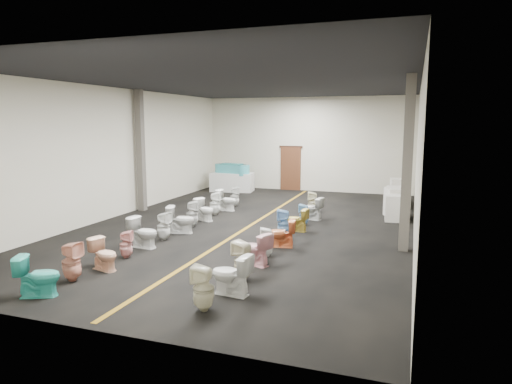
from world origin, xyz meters
TOP-DOWN VIEW (x-y plane):
  - floor at (0.00, 0.00)m, footprint 16.00×16.00m
  - ceiling at (0.00, 0.00)m, footprint 16.00×16.00m
  - wall_back at (0.00, 8.00)m, footprint 10.00×0.00m
  - wall_front at (0.00, -8.00)m, footprint 10.00×0.00m
  - wall_left at (-5.00, 0.00)m, footprint 0.00×16.00m
  - wall_right at (5.00, 0.00)m, footprint 0.00×16.00m
  - aisle_stripe at (0.00, 0.00)m, footprint 0.12×15.60m
  - back_door at (-0.80, 7.94)m, footprint 1.00×0.10m
  - door_frame at (-0.80, 7.95)m, footprint 1.15×0.08m
  - column_left at (-4.75, 1.00)m, footprint 0.25×0.25m
  - column_right at (4.75, -1.50)m, footprint 0.25×0.25m
  - display_table at (-3.36, 6.61)m, footprint 2.12×1.26m
  - bathtub at (-3.36, 6.61)m, footprint 1.84×0.88m
  - appliance_crate_a at (4.40, 2.18)m, footprint 0.73×0.73m
  - appliance_crate_b at (4.40, 2.92)m, footprint 0.94×0.94m
  - appliance_crate_c at (4.40, 4.72)m, footprint 0.94×0.94m
  - appliance_crate_d at (4.40, 5.76)m, footprint 0.80×0.80m
  - toilet_left_0 at (-1.78, -7.13)m, footprint 0.91×0.74m
  - toilet_left_1 at (-1.77, -6.25)m, footprint 0.40×0.39m
  - toilet_left_2 at (-1.60, -5.39)m, footprint 0.80×0.58m
  - toilet_left_3 at (-1.68, -4.46)m, footprint 0.40×0.40m
  - toilet_left_4 at (-1.80, -3.49)m, footprint 0.83×0.51m
  - toilet_left_5 at (-1.69, -2.64)m, footprint 0.41×0.40m
  - toilet_left_6 at (-1.63, -1.74)m, footprint 0.90×0.65m
  - toilet_left_7 at (-1.70, -0.87)m, footprint 0.51×0.50m
  - toilet_left_8 at (-1.72, 0.10)m, footprint 0.84×0.66m
  - toilet_left_9 at (-1.77, 1.05)m, footprint 0.49×0.48m
  - toilet_left_10 at (-1.72, 1.99)m, footprint 0.80×0.49m
  - toilet_left_11 at (-1.72, 2.83)m, footprint 0.47×0.47m
  - toilet_right_0 at (1.51, -6.72)m, footprint 0.42×0.42m
  - toilet_right_1 at (1.68, -5.85)m, footprint 0.85×0.55m
  - toilet_right_2 at (1.59, -4.99)m, footprint 0.48×0.47m
  - toilet_right_3 at (1.51, -3.94)m, footprint 0.88×0.70m
  - toilet_right_4 at (1.55, -3.18)m, footprint 0.43×0.43m
  - toilet_right_5 at (1.65, -2.24)m, footprint 0.80×0.54m
  - toilet_right_6 at (1.48, -1.35)m, footprint 0.47×0.46m
  - toilet_right_7 at (1.60, -0.38)m, footprint 0.73×0.46m
  - toilet_right_8 at (1.63, 0.51)m, footprint 0.32×0.31m
  - toilet_right_9 at (1.67, 1.46)m, footprint 0.84×0.60m
  - toilet_right_10 at (1.51, 2.42)m, footprint 0.46×0.45m

SIDE VIEW (x-z plane):
  - floor at x=0.00m, z-range 0.00..0.00m
  - aisle_stripe at x=0.00m, z-range 0.00..0.01m
  - toilet_left_3 at x=-1.68m, z-range 0.00..0.69m
  - toilet_right_8 at x=1.63m, z-range 0.00..0.69m
  - toilet_right_7 at x=1.60m, z-range 0.00..0.72m
  - toilet_left_2 at x=-1.60m, z-range 0.00..0.73m
  - toilet_right_4 at x=1.55m, z-range 0.00..0.73m
  - toilet_left_8 at x=-1.72m, z-range 0.00..0.75m
  - toilet_right_5 at x=1.65m, z-range 0.00..0.76m
  - toilet_right_9 at x=1.67m, z-range 0.00..0.78m
  - toilet_right_3 at x=1.51m, z-range 0.00..0.79m
  - toilet_left_10 at x=-1.72m, z-range 0.00..0.79m
  - toilet_left_11 at x=-1.72m, z-range 0.00..0.80m
  - toilet_left_0 at x=-1.78m, z-range 0.00..0.81m
  - toilet_left_5 at x=-1.69m, z-range 0.00..0.81m
  - toilet_right_1 at x=1.68m, z-range 0.00..0.82m
  - toilet_left_4 at x=-1.80m, z-range 0.00..0.82m
  - toilet_right_10 at x=1.51m, z-range 0.00..0.82m
  - appliance_crate_c at x=4.40m, z-range 0.00..0.83m
  - toilet_left_6 at x=-1.63m, z-range 0.00..0.83m
  - toilet_right_0 at x=1.51m, z-range 0.00..0.84m
  - toilet_left_7 at x=-1.70m, z-range 0.00..0.84m
  - toilet_left_9 at x=-1.77m, z-range 0.00..0.85m
  - toilet_right_2 at x=1.59m, z-range 0.00..0.85m
  - toilet_left_1 at x=-1.77m, z-range 0.00..0.85m
  - toilet_right_6 at x=1.48m, z-range 0.00..0.86m
  - appliance_crate_a at x=4.40m, z-range 0.00..0.88m
  - display_table at x=-3.36m, z-range 0.00..0.89m
  - appliance_crate_d at x=4.40m, z-range 0.00..1.02m
  - appliance_crate_b at x=4.40m, z-range 0.00..1.02m
  - back_door at x=-0.80m, z-range 0.00..2.10m
  - bathtub at x=-3.36m, z-range 0.79..1.34m
  - door_frame at x=-0.80m, z-range 2.07..2.17m
  - wall_back at x=0.00m, z-range -2.75..7.25m
  - wall_front at x=0.00m, z-range -2.75..7.25m
  - wall_left at x=-5.00m, z-range -5.75..10.25m
  - wall_right at x=5.00m, z-range -5.75..10.25m
  - column_left at x=-4.75m, z-range 0.00..4.50m
  - column_right at x=4.75m, z-range 0.00..4.50m
  - ceiling at x=0.00m, z-range 4.50..4.50m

